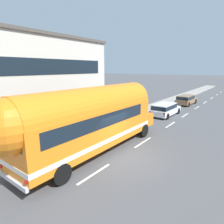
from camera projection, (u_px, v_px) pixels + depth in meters
name	position (u px, v px, depth m)	size (l,w,h in m)	color
ground_plane	(122.00, 156.00, 11.69)	(300.00, 300.00, 0.00)	#4C4C4F
lane_markings	(165.00, 112.00, 23.43)	(3.60, 80.00, 0.01)	silver
sidewalk_slab	(136.00, 114.00, 22.26)	(2.51, 90.00, 0.15)	gray
painted_bus	(88.00, 118.00, 11.40)	(2.71, 12.42, 4.12)	orange
car_lead	(165.00, 109.00, 21.56)	(2.02, 4.77, 1.37)	white
car_second	(186.00, 99.00, 28.16)	(2.01, 4.76, 1.37)	olive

